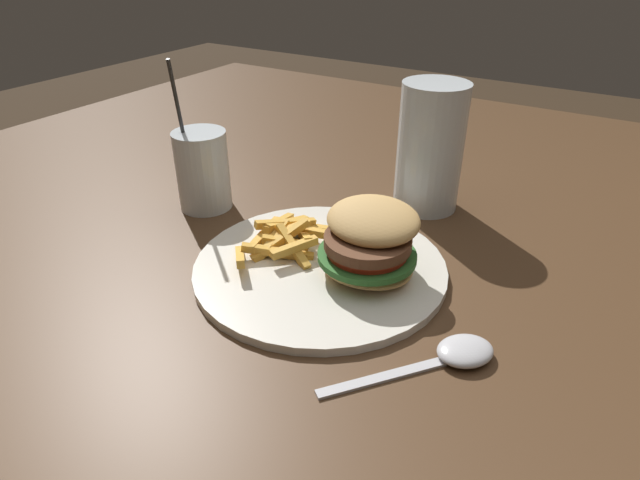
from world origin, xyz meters
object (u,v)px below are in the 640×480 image
(meal_plate_near, at_px, (338,256))
(beer_glass, at_px, (430,151))
(spoon, at_px, (457,353))
(juice_glass, at_px, (203,173))

(meal_plate_near, height_order, beer_glass, beer_glass)
(meal_plate_near, relative_size, spoon, 1.92)
(meal_plate_near, relative_size, beer_glass, 1.66)
(beer_glass, xyz_separation_m, juice_glass, (-0.26, -0.16, -0.03))
(juice_glass, bearing_deg, meal_plate_near, -11.59)
(juice_glass, bearing_deg, spoon, -15.64)
(meal_plate_near, xyz_separation_m, juice_glass, (-0.24, 0.05, 0.03))
(beer_glass, xyz_separation_m, spoon, (0.14, -0.28, -0.07))
(meal_plate_near, distance_m, beer_glass, 0.22)
(beer_glass, relative_size, juice_glass, 0.83)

